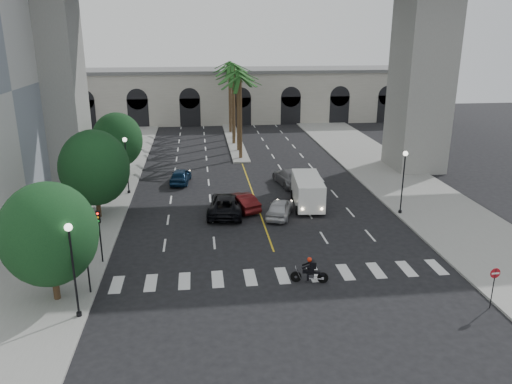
# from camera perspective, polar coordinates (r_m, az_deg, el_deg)

# --- Properties ---
(ground) EXTENTS (140.00, 140.00, 0.00)m
(ground) POSITION_cam_1_polar(r_m,az_deg,el_deg) (32.57, 2.59, -8.31)
(ground) COLOR black
(ground) RESTS_ON ground
(sidewalk_left) EXTENTS (8.00, 100.00, 0.15)m
(sidewalk_left) POSITION_cam_1_polar(r_m,az_deg,el_deg) (47.19, -18.78, -0.71)
(sidewalk_left) COLOR gray
(sidewalk_left) RESTS_ON ground
(sidewalk_right) EXTENTS (8.00, 100.00, 0.15)m
(sidewalk_right) POSITION_cam_1_polar(r_m,az_deg,el_deg) (50.18, 16.92, 0.56)
(sidewalk_right) COLOR gray
(sidewalk_right) RESTS_ON ground
(median) EXTENTS (2.00, 24.00, 0.20)m
(median) POSITION_cam_1_polar(r_m,az_deg,el_deg) (68.49, -2.50, 5.87)
(median) COLOR gray
(median) RESTS_ON ground
(pier_building) EXTENTS (71.00, 10.50, 8.50)m
(pier_building) POSITION_cam_1_polar(r_m,az_deg,el_deg) (84.56, -3.42, 11.03)
(pier_building) COLOR beige
(pier_building) RESTS_ON ground
(palm_a) EXTENTS (3.20, 3.20, 10.30)m
(palm_a) POSITION_cam_1_polar(r_m,az_deg,el_deg) (57.26, -1.85, 12.62)
(palm_a) COLOR #47331E
(palm_a) RESTS_ON ground
(palm_b) EXTENTS (3.20, 3.20, 10.60)m
(palm_b) POSITION_cam_1_polar(r_m,az_deg,el_deg) (61.22, -2.09, 13.22)
(palm_b) COLOR #47331E
(palm_b) RESTS_ON ground
(palm_c) EXTENTS (3.20, 3.20, 10.10)m
(palm_c) POSITION_cam_1_polar(r_m,az_deg,el_deg) (65.21, -2.65, 13.10)
(palm_c) COLOR #47331E
(palm_c) RESTS_ON ground
(palm_d) EXTENTS (3.20, 3.20, 10.90)m
(palm_d) POSITION_cam_1_polar(r_m,az_deg,el_deg) (69.15, -2.61, 13.98)
(palm_d) COLOR #47331E
(palm_d) RESTS_ON ground
(palm_e) EXTENTS (3.20, 3.20, 10.40)m
(palm_e) POSITION_cam_1_polar(r_m,az_deg,el_deg) (73.15, -3.04, 13.83)
(palm_e) COLOR #47331E
(palm_e) RESTS_ON ground
(palm_f) EXTENTS (3.20, 3.20, 10.70)m
(palm_f) POSITION_cam_1_polar(r_m,az_deg,el_deg) (77.13, -3.02, 14.25)
(palm_f) COLOR #47331E
(palm_f) RESTS_ON ground
(street_tree_near) EXTENTS (5.20, 5.20, 6.89)m
(street_tree_near) POSITION_cam_1_polar(r_m,az_deg,el_deg) (28.98, -22.60, -4.48)
(street_tree_near) COLOR #382616
(street_tree_near) RESTS_ON ground
(street_tree_mid) EXTENTS (5.44, 5.44, 7.21)m
(street_tree_mid) POSITION_cam_1_polar(r_m,az_deg,el_deg) (40.94, -17.97, 2.65)
(street_tree_mid) COLOR #382616
(street_tree_mid) RESTS_ON ground
(street_tree_far) EXTENTS (5.04, 5.04, 6.68)m
(street_tree_far) POSITION_cam_1_polar(r_m,az_deg,el_deg) (52.52, -15.56, 5.75)
(street_tree_far) COLOR #382616
(street_tree_far) RESTS_ON ground
(lamp_post_left_near) EXTENTS (0.40, 0.40, 5.35)m
(lamp_post_left_near) POSITION_cam_1_polar(r_m,az_deg,el_deg) (27.10, -20.22, -7.59)
(lamp_post_left_near) COLOR black
(lamp_post_left_near) RESTS_ON ground
(lamp_post_left_far) EXTENTS (0.40, 0.40, 5.35)m
(lamp_post_left_far) POSITION_cam_1_polar(r_m,az_deg,el_deg) (46.64, -14.59, 3.49)
(lamp_post_left_far) COLOR black
(lamp_post_left_far) RESTS_ON ground
(lamp_post_right) EXTENTS (0.40, 0.40, 5.35)m
(lamp_post_right) POSITION_cam_1_polar(r_m,az_deg,el_deg) (41.76, 16.49, 1.66)
(lamp_post_right) COLOR black
(lamp_post_right) RESTS_ON ground
(traffic_signal_near) EXTENTS (0.25, 0.18, 3.65)m
(traffic_signal_near) POSITION_cam_1_polar(r_m,az_deg,el_deg) (29.58, -18.82, -6.77)
(traffic_signal_near) COLOR black
(traffic_signal_near) RESTS_ON ground
(traffic_signal_far) EXTENTS (0.25, 0.18, 3.65)m
(traffic_signal_far) POSITION_cam_1_polar(r_m,az_deg,el_deg) (33.19, -17.47, -3.91)
(traffic_signal_far) COLOR black
(traffic_signal_far) RESTS_ON ground
(motorcycle_rider) EXTENTS (2.24, 0.71, 1.64)m
(motorcycle_rider) POSITION_cam_1_polar(r_m,az_deg,el_deg) (30.28, 6.26, -8.98)
(motorcycle_rider) COLOR black
(motorcycle_rider) RESTS_ON ground
(car_a) EXTENTS (3.12, 4.70, 1.49)m
(car_a) POSITION_cam_1_polar(r_m,az_deg,el_deg) (40.39, 2.75, -1.84)
(car_a) COLOR #B4B4B9
(car_a) RESTS_ON ground
(car_b) EXTENTS (3.16, 4.70, 1.46)m
(car_b) POSITION_cam_1_polar(r_m,az_deg,el_deg) (41.91, -1.75, -1.09)
(car_b) COLOR #531012
(car_b) RESTS_ON ground
(car_c) EXTENTS (3.58, 6.30, 1.66)m
(car_c) POSITION_cam_1_polar(r_m,az_deg,el_deg) (41.04, -3.38, -1.39)
(car_c) COLOR black
(car_c) RESTS_ON ground
(car_d) EXTENTS (3.14, 5.88, 1.62)m
(car_d) POSITION_cam_1_polar(r_m,az_deg,el_deg) (48.74, 3.93, 1.71)
(car_d) COLOR slate
(car_d) RESTS_ON ground
(car_e) EXTENTS (2.29, 4.52, 1.48)m
(car_e) POSITION_cam_1_polar(r_m,az_deg,el_deg) (49.85, -8.63, 1.83)
(car_e) COLOR #0F2A49
(car_e) RESTS_ON ground
(cargo_van) EXTENTS (2.85, 6.15, 2.55)m
(cargo_van) POSITION_cam_1_polar(r_m,az_deg,el_deg) (42.72, 5.92, 0.16)
(cargo_van) COLOR white
(cargo_van) RESTS_ON ground
(pedestrian_a) EXTENTS (0.84, 0.78, 1.94)m
(pedestrian_a) POSITION_cam_1_polar(r_m,az_deg,el_deg) (35.26, -19.15, -5.23)
(pedestrian_a) COLOR black
(pedestrian_a) RESTS_ON sidewalk_left
(pedestrian_b) EXTENTS (0.95, 0.74, 1.93)m
(pedestrian_b) POSITION_cam_1_polar(r_m,az_deg,el_deg) (38.24, -19.81, -3.50)
(pedestrian_b) COLOR black
(pedestrian_b) RESTS_ON sidewalk_left
(do_not_enter_sign) EXTENTS (0.59, 0.06, 2.39)m
(do_not_enter_sign) POSITION_cam_1_polar(r_m,az_deg,el_deg) (29.91, 25.58, -8.99)
(do_not_enter_sign) COLOR black
(do_not_enter_sign) RESTS_ON ground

